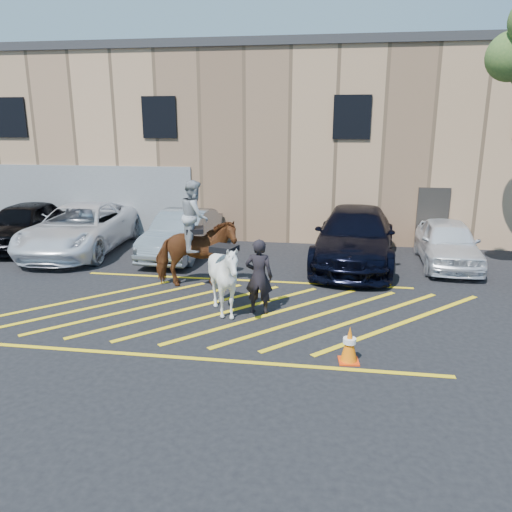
# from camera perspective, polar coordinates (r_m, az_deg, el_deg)

# --- Properties ---
(ground) EXTENTS (90.00, 90.00, 0.00)m
(ground) POSITION_cam_1_polar(r_m,az_deg,el_deg) (12.45, -3.08, -5.91)
(ground) COLOR black
(ground) RESTS_ON ground
(car_black_suv) EXTENTS (2.20, 4.86, 1.62)m
(car_black_suv) POSITION_cam_1_polar(r_m,az_deg,el_deg) (20.17, -25.02, 3.29)
(car_black_suv) COLOR black
(car_black_suv) RESTS_ON ground
(car_white_pickup) EXTENTS (3.07, 6.09, 1.65)m
(car_white_pickup) POSITION_cam_1_polar(r_m,az_deg,el_deg) (18.61, -19.41, 3.01)
(car_white_pickup) COLOR white
(car_white_pickup) RESTS_ON ground
(car_silver_sedan) EXTENTS (1.86, 4.70, 1.52)m
(car_silver_sedan) POSITION_cam_1_polar(r_m,az_deg,el_deg) (17.22, -8.40, 2.57)
(car_silver_sedan) COLOR #8F969C
(car_silver_sedan) RESTS_ON ground
(car_blue_suv) EXTENTS (2.98, 6.21, 1.75)m
(car_blue_suv) POSITION_cam_1_polar(r_m,az_deg,el_deg) (16.37, 11.23, 2.18)
(car_blue_suv) COLOR black
(car_blue_suv) RESTS_ON ground
(car_white_suv) EXTENTS (1.87, 4.32, 1.45)m
(car_white_suv) POSITION_cam_1_polar(r_m,az_deg,el_deg) (17.01, 21.04, 1.43)
(car_white_suv) COLOR white
(car_white_suv) RESTS_ON ground
(handler) EXTENTS (0.68, 0.46, 1.82)m
(handler) POSITION_cam_1_polar(r_m,az_deg,el_deg) (11.82, 0.34, -2.36)
(handler) COLOR black
(handler) RESTS_ON ground
(warehouse) EXTENTS (32.42, 10.20, 7.30)m
(warehouse) POSITION_cam_1_polar(r_m,az_deg,el_deg) (23.50, 2.83, 13.17)
(warehouse) COLOR tan
(warehouse) RESTS_ON ground
(hatching_zone) EXTENTS (12.60, 5.12, 0.01)m
(hatching_zone) POSITION_cam_1_polar(r_m,az_deg,el_deg) (12.18, -3.36, -6.38)
(hatching_zone) COLOR yellow
(hatching_zone) RESTS_ON ground
(mounted_bay) EXTENTS (2.42, 1.54, 2.96)m
(mounted_bay) POSITION_cam_1_polar(r_m,az_deg,el_deg) (13.78, -6.93, 1.29)
(mounted_bay) COLOR #5D3316
(mounted_bay) RESTS_ON ground
(saddled_white) EXTENTS (1.91, 2.03, 1.84)m
(saddled_white) POSITION_cam_1_polar(r_m,az_deg,el_deg) (11.69, -3.59, -2.54)
(saddled_white) COLOR white
(saddled_white) RESTS_ON ground
(traffic_cone) EXTENTS (0.42, 0.42, 0.73)m
(traffic_cone) POSITION_cam_1_polar(r_m,az_deg,el_deg) (9.81, 10.63, -9.88)
(traffic_cone) COLOR #FF3D0A
(traffic_cone) RESTS_ON ground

